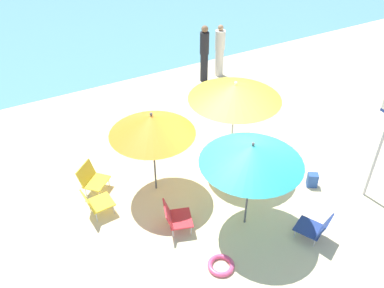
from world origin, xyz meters
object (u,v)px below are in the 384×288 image
(beach_bag, at_px, (312,180))
(umbrella_yellow, at_px, (235,91))
(warning_sign, at_px, (383,137))
(umbrella_teal, at_px, (252,154))
(beach_chair_a, at_px, (92,178))
(swim_ring, at_px, (221,265))
(beach_chair_d, at_px, (175,217))
(person_b, at_px, (220,51))
(beach_chair_c, at_px, (316,227))
(beach_chair_b, at_px, (96,202))
(umbrella_orange, at_px, (152,125))
(person_a, at_px, (204,53))

(beach_bag, bearing_deg, umbrella_yellow, 124.53)
(umbrella_yellow, height_order, warning_sign, warning_sign)
(umbrella_teal, height_order, umbrella_yellow, umbrella_yellow)
(beach_chair_a, distance_m, beach_bag, 4.82)
(swim_ring, bearing_deg, beach_chair_d, 103.87)
(beach_chair_d, height_order, beach_bag, beach_chair_d)
(umbrella_yellow, distance_m, beach_chair_d, 2.92)
(person_b, relative_size, beach_bag, 5.15)
(beach_chair_c, bearing_deg, warning_sign, -103.55)
(beach_chair_a, relative_size, person_b, 0.44)
(beach_chair_a, distance_m, swim_ring, 3.39)
(umbrella_yellow, bearing_deg, beach_chair_b, -177.70)
(umbrella_orange, distance_m, beach_bag, 3.76)
(umbrella_teal, bearing_deg, person_a, 67.29)
(beach_chair_a, relative_size, warning_sign, 0.31)
(person_a, relative_size, swim_ring, 3.75)
(beach_chair_d, bearing_deg, person_b, 69.24)
(beach_chair_b, bearing_deg, beach_chair_a, 73.58)
(person_a, distance_m, person_b, 0.66)
(beach_chair_d, bearing_deg, umbrella_teal, -3.41)
(beach_chair_b, bearing_deg, person_a, 35.09)
(person_b, relative_size, warning_sign, 0.71)
(beach_chair_a, bearing_deg, beach_bag, 19.25)
(umbrella_yellow, xyz_separation_m, person_b, (2.21, 4.05, -1.05))
(beach_chair_a, bearing_deg, beach_chair_d, -13.96)
(person_a, distance_m, swim_ring, 7.28)
(umbrella_yellow, height_order, beach_chair_c, umbrella_yellow)
(warning_sign, bearing_deg, beach_chair_c, -168.57)
(beach_chair_c, bearing_deg, umbrella_yellow, -24.17)
(umbrella_teal, bearing_deg, person_b, 62.51)
(umbrella_teal, height_order, beach_chair_b, umbrella_teal)
(beach_chair_a, bearing_deg, umbrella_yellow, 35.52)
(person_a, height_order, warning_sign, warning_sign)
(umbrella_orange, xyz_separation_m, person_a, (3.51, 3.93, -0.74))
(umbrella_teal, xyz_separation_m, beach_chair_a, (-2.35, 2.41, -1.40))
(umbrella_yellow, height_order, person_b, umbrella_yellow)
(beach_chair_b, height_order, beach_bag, beach_chair_b)
(beach_chair_d, xyz_separation_m, person_b, (4.32, 5.30, 0.52))
(warning_sign, bearing_deg, beach_chair_b, 156.02)
(person_b, bearing_deg, beach_chair_c, -103.53)
(beach_chair_c, xyz_separation_m, beach_bag, (1.02, 1.16, -0.15))
(beach_chair_a, xyz_separation_m, warning_sign, (5.07, -3.00, 1.19))
(beach_chair_d, distance_m, swim_ring, 1.27)
(umbrella_orange, xyz_separation_m, warning_sign, (3.85, -2.36, -0.17))
(person_b, distance_m, warning_sign, 6.45)
(beach_chair_c, bearing_deg, beach_chair_a, 17.86)
(umbrella_orange, relative_size, beach_chair_d, 2.94)
(swim_ring, bearing_deg, warning_sign, 1.48)
(person_b, bearing_deg, beach_chair_a, -143.79)
(person_b, height_order, beach_bag, person_b)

